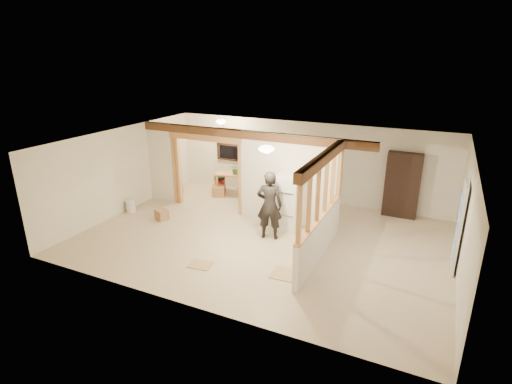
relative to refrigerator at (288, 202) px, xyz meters
The scene contains 30 objects.
floor 1.19m from the refrigerator, 113.02° to the right, with size 9.00×6.50×0.01m, color beige.
ceiling 1.97m from the refrigerator, 113.02° to the right, with size 9.00×6.50×0.01m, color white.
wall_back 2.49m from the refrigerator, 98.41° to the left, with size 9.00×0.01×2.50m, color white.
wall_front 4.13m from the refrigerator, 94.98° to the right, with size 9.00×0.01×2.50m, color white.
wall_left 4.95m from the refrigerator, behind, with size 0.01×6.50×2.50m, color white.
wall_right 4.26m from the refrigerator, 11.45° to the right, with size 0.01×6.50×2.50m, color white.
partition_left_stub 4.45m from the refrigerator, behind, with size 0.90×0.12×2.50m, color white.
partition_center 0.63m from the refrigerator, 113.44° to the left, with size 2.80×0.12×2.50m, color white.
doorway_frame 2.80m from the refrigerator, behind, with size 2.46×0.14×2.20m, color tan.
header_beam_back 2.15m from the refrigerator, 165.10° to the left, with size 7.00×0.18×0.22m, color brown.
header_beam_right 2.39m from the refrigerator, 44.90° to the right, with size 0.18×3.30×0.22m, color brown.
pony_wall 1.77m from the refrigerator, 44.90° to the right, with size 0.12×3.20×1.00m, color white.
stud_partition 1.98m from the refrigerator, 44.90° to the right, with size 0.14×3.20×1.32m, color tan.
window_back 3.85m from the refrigerator, 141.75° to the left, with size 1.12×0.10×1.10m, color black.
french_door 4.09m from the refrigerator, ahead, with size 0.12×0.86×2.00m, color white.
ceiling_dome_main 2.19m from the refrigerator, 92.41° to the right, with size 0.36×0.36×0.16m, color #FFEABF.
ceiling_dome_util 3.64m from the refrigerator, 152.91° to the left, with size 0.32×0.32×0.14m, color #FFEABF.
hanging_bulb 2.86m from the refrigerator, 162.10° to the left, with size 0.07×0.07×0.07m, color #FFD88C.
refrigerator is the anchor object (origin of this frame).
woman 0.80m from the refrigerator, 105.90° to the right, with size 0.65×0.43×1.78m, color black.
work_table 3.12m from the refrigerator, 145.54° to the left, with size 1.19×0.60×0.75m, color tan.
potted_plant 3.01m from the refrigerator, 145.94° to the left, with size 0.29×0.25×0.32m, color #306C35.
shop_vac 3.75m from the refrigerator, 149.78° to the left, with size 0.40×0.40×0.52m, color #9E1708.
bookshelf 3.42m from the refrigerator, 39.78° to the left, with size 0.94×0.31×1.89m, color black.
bucket 4.79m from the refrigerator, 169.24° to the right, with size 0.28×0.28×0.36m, color silver.
box_util_a 3.37m from the refrigerator, 154.57° to the left, with size 0.40×0.34×0.34m, color #A57850.
box_util_b 4.46m from the refrigerator, 167.67° to the left, with size 0.31×0.31×0.29m, color #A57850.
box_front 3.65m from the refrigerator, 164.37° to the right, with size 0.35×0.29×0.29m, color #A57850.
floor_panel_near 2.52m from the refrigerator, 70.15° to the right, with size 0.57×0.57×0.02m, color tan.
floor_panel_far 3.00m from the refrigerator, 111.11° to the right, with size 0.51×0.41×0.02m, color tan.
Camera 1 is at (3.83, -8.49, 4.52)m, focal length 28.00 mm.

